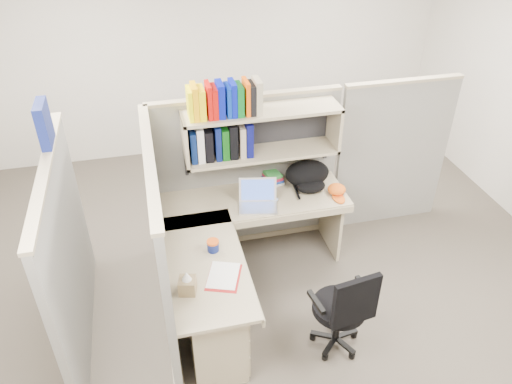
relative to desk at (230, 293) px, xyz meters
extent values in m
plane|color=#343028|center=(0.41, 0.29, -0.44)|extent=(6.00, 6.00, 0.00)
plane|color=beige|center=(0.41, 3.29, 0.91)|extent=(6.00, 0.00, 6.00)
cube|color=slate|center=(0.41, 1.19, 0.36)|extent=(1.80, 0.06, 1.60)
cube|color=gray|center=(0.41, 1.19, 1.18)|extent=(1.80, 0.08, 0.03)
cube|color=slate|center=(-0.49, 0.29, 0.36)|extent=(0.06, 1.80, 1.60)
cube|color=gray|center=(-0.49, 0.29, 1.18)|extent=(0.08, 1.80, 0.03)
cube|color=slate|center=(-1.19, 0.29, 0.36)|extent=(0.06, 1.80, 1.60)
cube|color=slate|center=(1.96, 1.19, 0.36)|extent=(1.20, 0.06, 1.60)
cube|color=navy|center=(-1.19, 0.64, 1.35)|extent=(0.07, 0.27, 0.32)
cube|color=white|center=(-0.46, 0.44, 0.76)|extent=(0.00, 0.21, 0.28)
cube|color=gray|center=(0.51, 0.99, 1.11)|extent=(1.40, 0.34, 0.03)
cube|color=gray|center=(0.51, 0.99, 0.70)|extent=(1.40, 0.34, 0.03)
cube|color=gray|center=(-0.18, 0.99, 0.90)|extent=(0.03, 0.34, 0.44)
cube|color=gray|center=(1.19, 0.99, 0.90)|extent=(0.03, 0.34, 0.44)
cube|color=black|center=(0.51, 1.15, 0.90)|extent=(1.38, 0.01, 0.41)
cube|color=#FCF405|center=(-0.11, 0.97, 1.25)|extent=(0.03, 0.20, 0.26)
cube|color=#FFB305|center=(-0.07, 0.97, 1.27)|extent=(0.05, 0.20, 0.29)
cube|color=#FFDD05|center=(-0.02, 0.97, 1.25)|extent=(0.06, 0.20, 0.26)
cube|color=#B90B07|center=(0.05, 0.97, 1.27)|extent=(0.04, 0.20, 0.29)
cube|color=#AB0B06|center=(0.09, 0.97, 1.25)|extent=(0.05, 0.20, 0.26)
cube|color=#041092|center=(0.14, 0.97, 1.27)|extent=(0.06, 0.20, 0.29)
cube|color=#042892|center=(0.21, 0.97, 1.25)|extent=(0.04, 0.20, 0.26)
cube|color=#05129A|center=(0.25, 0.97, 1.27)|extent=(0.04, 0.20, 0.29)
cube|color=#065B1B|center=(0.30, 0.97, 1.25)|extent=(0.06, 0.20, 0.26)
cube|color=#EF5205|center=(0.36, 0.97, 1.27)|extent=(0.04, 0.20, 0.29)
cube|color=black|center=(0.41, 0.97, 1.25)|extent=(0.05, 0.20, 0.26)
cube|color=tan|center=(0.46, 0.97, 1.27)|extent=(0.06, 0.20, 0.29)
cube|color=#071847|center=(-0.11, 1.01, 0.86)|extent=(0.05, 0.24, 0.29)
cube|color=silver|center=(-0.05, 1.01, 0.87)|extent=(0.06, 0.24, 0.32)
cube|color=black|center=(0.02, 1.01, 0.86)|extent=(0.07, 0.24, 0.29)
cube|color=#071146|center=(0.10, 1.01, 0.87)|extent=(0.05, 0.24, 0.32)
cube|color=#09420D|center=(0.17, 1.01, 0.86)|extent=(0.06, 0.24, 0.29)
cube|color=black|center=(0.24, 1.01, 0.87)|extent=(0.07, 0.24, 0.32)
cube|color=gray|center=(0.32, 1.01, 0.86)|extent=(0.05, 0.24, 0.29)
cube|color=#07094B|center=(0.38, 1.01, 0.87)|extent=(0.06, 0.24, 0.32)
cube|color=gray|center=(0.41, 0.86, 0.28)|extent=(1.74, 0.60, 0.03)
cube|color=gray|center=(-0.16, 0.09, 0.28)|extent=(0.60, 1.34, 0.03)
cube|color=gray|center=(0.41, 0.56, 0.24)|extent=(1.74, 0.02, 0.07)
cube|color=gray|center=(0.14, 0.09, 0.24)|extent=(0.02, 1.34, 0.07)
cube|color=gray|center=(-0.16, -0.26, -0.10)|extent=(0.40, 0.55, 0.68)
cube|color=gray|center=(0.05, -0.26, 0.10)|extent=(0.02, 0.50, 0.16)
cube|color=gray|center=(0.05, -0.26, -0.08)|extent=(0.02, 0.50, 0.16)
cube|color=gray|center=(0.05, -0.26, -0.30)|extent=(0.02, 0.50, 0.22)
cube|color=#B2B2B7|center=(0.06, -0.26, 0.10)|extent=(0.01, 0.12, 0.01)
cube|color=gray|center=(1.21, 0.89, -0.09)|extent=(0.03, 0.55, 0.70)
cylinder|color=navy|center=(-0.08, 0.22, 0.33)|extent=(0.09, 0.09, 0.08)
cylinder|color=#DC5214|center=(-0.08, 0.22, 0.38)|extent=(0.10, 0.10, 0.02)
ellipsoid|color=#859ABD|center=(0.57, 0.78, 0.31)|extent=(0.11, 0.08, 0.04)
cylinder|color=white|center=(0.35, 0.99, 0.34)|extent=(0.09, 0.09, 0.11)
cylinder|color=black|center=(0.81, -0.35, 0.00)|extent=(0.43, 0.43, 0.07)
cube|color=black|center=(0.84, -0.54, 0.25)|extent=(0.37, 0.10, 0.43)
cylinder|color=black|center=(0.81, -0.35, -0.18)|extent=(0.06, 0.06, 0.37)
cylinder|color=black|center=(0.81, -0.35, -0.39)|extent=(0.41, 0.41, 0.09)
cube|color=black|center=(0.60, -0.38, 0.14)|extent=(0.07, 0.24, 0.04)
cube|color=black|center=(1.02, -0.32, 0.14)|extent=(0.07, 0.24, 0.04)
camera|label=1|loc=(-0.46, -2.86, 2.94)|focal=35.00mm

